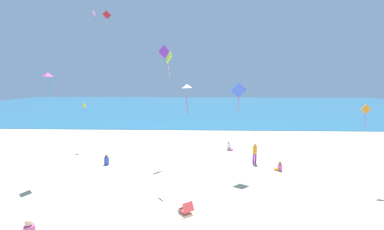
{
  "coord_description": "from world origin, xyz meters",
  "views": [
    {
      "loc": [
        0.64,
        -9.65,
        6.25
      ],
      "look_at": [
        0.0,
        7.9,
        3.79
      ],
      "focal_mm": 23.45,
      "sensor_mm": 36.0,
      "label": 1
    }
  ],
  "objects_px": {
    "beach_chair_far_left": "(187,208)",
    "kite_lime": "(169,58)",
    "kite_yellow": "(84,105)",
    "kite_pink": "(94,13)",
    "kite_magenta": "(48,75)",
    "person_2": "(229,147)",
    "kite_white": "(187,86)",
    "person_1": "(106,161)",
    "kite_blue": "(239,91)",
    "person_5": "(255,152)",
    "kite_purple": "(164,52)",
    "kite_red": "(107,15)",
    "kite_orange": "(366,111)",
    "person_0": "(279,167)"
  },
  "relations": [
    {
      "from": "beach_chair_far_left",
      "to": "kite_lime",
      "type": "height_order",
      "value": "kite_lime"
    },
    {
      "from": "kite_yellow",
      "to": "kite_lime",
      "type": "bearing_deg",
      "value": -36.34
    },
    {
      "from": "kite_pink",
      "to": "kite_magenta",
      "type": "bearing_deg",
      "value": -77.33
    },
    {
      "from": "beach_chair_far_left",
      "to": "kite_yellow",
      "type": "height_order",
      "value": "kite_yellow"
    },
    {
      "from": "person_2",
      "to": "kite_white",
      "type": "height_order",
      "value": "kite_white"
    },
    {
      "from": "person_1",
      "to": "person_2",
      "type": "xyz_separation_m",
      "value": [
        9.56,
        4.32,
        0.02
      ]
    },
    {
      "from": "kite_blue",
      "to": "kite_yellow",
      "type": "xyz_separation_m",
      "value": [
        -12.89,
        5.25,
        -1.47
      ]
    },
    {
      "from": "person_1",
      "to": "person_5",
      "type": "relative_size",
      "value": 0.48
    },
    {
      "from": "person_5",
      "to": "beach_chair_far_left",
      "type": "bearing_deg",
      "value": 134.03
    },
    {
      "from": "kite_purple",
      "to": "kite_pink",
      "type": "xyz_separation_m",
      "value": [
        -10.45,
        12.24,
        6.08
      ]
    },
    {
      "from": "person_1",
      "to": "kite_yellow",
      "type": "height_order",
      "value": "kite_yellow"
    },
    {
      "from": "person_1",
      "to": "kite_purple",
      "type": "height_order",
      "value": "kite_purple"
    },
    {
      "from": "person_2",
      "to": "kite_yellow",
      "type": "distance_m",
      "value": 13.5
    },
    {
      "from": "person_5",
      "to": "kite_white",
      "type": "xyz_separation_m",
      "value": [
        -4.82,
        -4.61,
        4.99
      ]
    },
    {
      "from": "person_5",
      "to": "kite_red",
      "type": "distance_m",
      "value": 19.39
    },
    {
      "from": "person_1",
      "to": "kite_orange",
      "type": "distance_m",
      "value": 17.34
    },
    {
      "from": "kite_orange",
      "to": "kite_yellow",
      "type": "distance_m",
      "value": 21.17
    },
    {
      "from": "person_2",
      "to": "kite_magenta",
      "type": "xyz_separation_m",
      "value": [
        -12.14,
        -6.55,
        6.29
      ]
    },
    {
      "from": "kite_lime",
      "to": "kite_orange",
      "type": "height_order",
      "value": "kite_lime"
    },
    {
      "from": "kite_white",
      "to": "kite_lime",
      "type": "distance_m",
      "value": 2.8
    },
    {
      "from": "kite_yellow",
      "to": "person_1",
      "type": "bearing_deg",
      "value": -49.91
    },
    {
      "from": "beach_chair_far_left",
      "to": "person_0",
      "type": "bearing_deg",
      "value": -82.57
    },
    {
      "from": "kite_pink",
      "to": "kite_lime",
      "type": "bearing_deg",
      "value": -55.36
    },
    {
      "from": "beach_chair_far_left",
      "to": "person_5",
      "type": "bearing_deg",
      "value": -69.31
    },
    {
      "from": "kite_purple",
      "to": "kite_orange",
      "type": "relative_size",
      "value": 1.04
    },
    {
      "from": "kite_orange",
      "to": "kite_red",
      "type": "relative_size",
      "value": 1.19
    },
    {
      "from": "person_5",
      "to": "kite_lime",
      "type": "height_order",
      "value": "kite_lime"
    },
    {
      "from": "kite_white",
      "to": "kite_yellow",
      "type": "height_order",
      "value": "kite_white"
    },
    {
      "from": "beach_chair_far_left",
      "to": "kite_orange",
      "type": "relative_size",
      "value": 0.55
    },
    {
      "from": "person_2",
      "to": "kite_orange",
      "type": "height_order",
      "value": "kite_orange"
    },
    {
      "from": "person_2",
      "to": "kite_orange",
      "type": "xyz_separation_m",
      "value": [
        6.97,
        -7.42,
        4.21
      ]
    },
    {
      "from": "kite_purple",
      "to": "kite_blue",
      "type": "height_order",
      "value": "kite_purple"
    },
    {
      "from": "person_5",
      "to": "kite_pink",
      "type": "distance_m",
      "value": 25.9
    },
    {
      "from": "kite_magenta",
      "to": "kite_blue",
      "type": "height_order",
      "value": "kite_magenta"
    },
    {
      "from": "kite_magenta",
      "to": "kite_red",
      "type": "height_order",
      "value": "kite_red"
    },
    {
      "from": "kite_magenta",
      "to": "kite_white",
      "type": "relative_size",
      "value": 0.82
    },
    {
      "from": "person_0",
      "to": "kite_orange",
      "type": "xyz_separation_m",
      "value": [
        4.03,
        -2.27,
        4.26
      ]
    },
    {
      "from": "person_0",
      "to": "kite_purple",
      "type": "bearing_deg",
      "value": -3.55
    },
    {
      "from": "kite_orange",
      "to": "kite_yellow",
      "type": "relative_size",
      "value": 1.67
    },
    {
      "from": "person_2",
      "to": "kite_white",
      "type": "distance_m",
      "value": 10.61
    },
    {
      "from": "kite_orange",
      "to": "person_2",
      "type": "bearing_deg",
      "value": 133.2
    },
    {
      "from": "kite_purple",
      "to": "beach_chair_far_left",
      "type": "bearing_deg",
      "value": -75.74
    },
    {
      "from": "kite_lime",
      "to": "kite_red",
      "type": "relative_size",
      "value": 1.25
    },
    {
      "from": "kite_blue",
      "to": "kite_red",
      "type": "bearing_deg",
      "value": 142.26
    },
    {
      "from": "kite_purple",
      "to": "person_0",
      "type": "bearing_deg",
      "value": -18.59
    },
    {
      "from": "person_0",
      "to": "person_2",
      "type": "bearing_deg",
      "value": -45.25
    },
    {
      "from": "kite_pink",
      "to": "kite_orange",
      "type": "relative_size",
      "value": 1.02
    },
    {
      "from": "person_2",
      "to": "kite_pink",
      "type": "bearing_deg",
      "value": -155.12
    },
    {
      "from": "kite_lime",
      "to": "kite_yellow",
      "type": "distance_m",
      "value": 11.05
    },
    {
      "from": "kite_red",
      "to": "kite_blue",
      "type": "bearing_deg",
      "value": -37.74
    }
  ]
}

